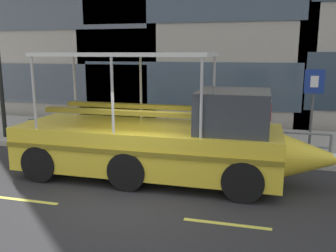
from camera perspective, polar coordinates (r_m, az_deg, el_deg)
The scene contains 8 objects.
ground_plane at distance 9.30m, azimuth -5.12°, elevation -10.32°, with size 120.00×120.00×0.00m, color #2B2B2D.
sidewalk at distance 14.42m, azimuth 2.42°, elevation -1.94°, with size 32.00×4.80×0.18m, color #A8A59E.
curb_edge at distance 12.08m, azimuth -0.12°, elevation -4.62°, with size 32.00×0.18×0.18m, color #B2ADA3.
lane_centreline at distance 8.30m, azimuth -7.93°, elevation -13.17°, with size 25.80×0.12×0.01m.
curb_guardrail at distance 12.28m, azimuth -0.64°, elevation -1.08°, with size 10.63×0.09×0.87m.
parking_sign at distance 12.44m, azimuth 21.93°, elevation 4.22°, with size 0.60×0.12×2.75m.
duck_tour_boat at distance 9.91m, azimuth -0.46°, elevation -2.25°, with size 8.99×2.53×3.45m.
pedestrian_near_bow at distance 13.26m, azimuth 15.40°, elevation 1.44°, with size 0.27×0.48×1.72m.
Camera 1 is at (2.98, -8.10, 3.46)m, focal length 38.60 mm.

